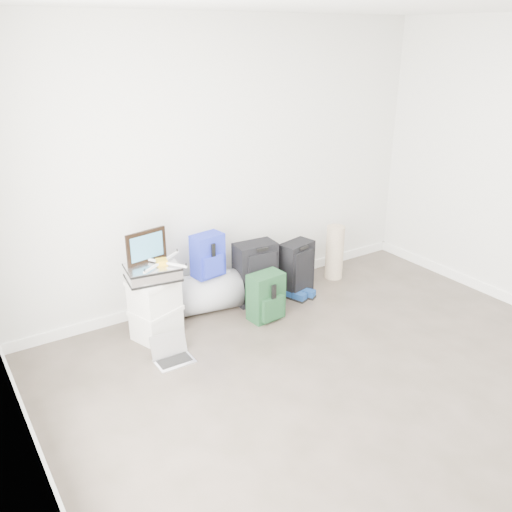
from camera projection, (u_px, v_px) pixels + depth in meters
ground at (410, 424)px, 3.77m from camera, size 5.00×5.00×0.00m
room_envelope at (440, 182)px, 3.12m from camera, size 4.52×5.02×2.71m
boxes_stack at (156, 308)px, 4.76m from camera, size 0.48×0.43×0.56m
briefcase at (153, 272)px, 4.62m from camera, size 0.48×0.38×0.13m
painting at (146, 246)px, 4.62m from camera, size 0.38×0.09×0.29m
drone at (162, 262)px, 4.62m from camera, size 0.44×0.44×0.05m
duffel_bag at (208, 292)px, 5.26m from camera, size 0.67×0.48×0.38m
blue_backpack at (208, 256)px, 5.08m from camera, size 0.32×0.25×0.41m
large_suitcase at (256, 273)px, 5.38m from camera, size 0.42×0.29×0.63m
green_backpack at (267, 297)px, 5.08m from camera, size 0.34×0.26×0.46m
carry_on at (297, 268)px, 5.58m from camera, size 0.39×0.30×0.56m
shoes at (299, 294)px, 5.56m from camera, size 0.30×0.27×0.08m
rolled_rug at (335, 252)px, 5.93m from camera, size 0.20×0.20×0.60m
laptop at (172, 354)px, 4.49m from camera, size 0.31×0.23×0.22m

